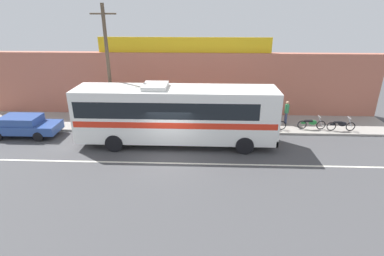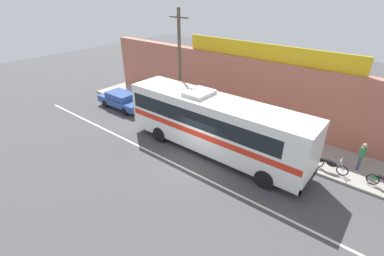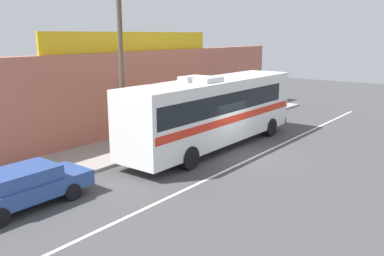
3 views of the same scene
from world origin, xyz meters
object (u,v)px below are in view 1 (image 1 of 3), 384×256
motorcycle_blue (341,125)px  motorcycle_red (311,123)px  intercity_bus (175,112)px  parked_car (23,125)px  motorcycle_purple (272,124)px  utility_pole (109,68)px  pedestrian_far_right (287,111)px  motorcycle_black (249,123)px

motorcycle_blue → motorcycle_red: (-1.89, 0.20, 0.00)m
intercity_bus → parked_car: 10.16m
intercity_bus → motorcycle_purple: size_ratio=6.28×
utility_pole → motorcycle_red: size_ratio=4.23×
parked_car → motorcycle_blue: bearing=3.8°
pedestrian_far_right → motorcycle_black: bearing=-157.4°
pedestrian_far_right → intercity_bus: bearing=-155.5°
parked_car → motorcycle_black: parked_car is taller
intercity_bus → motorcycle_blue: 11.29m
motorcycle_red → pedestrian_far_right: 1.87m
utility_pole → motorcycle_black: (9.23, 0.36, -3.72)m
intercity_bus → pedestrian_far_right: bearing=24.5°
intercity_bus → motorcycle_purple: intercity_bus is taller
motorcycle_black → parked_car: bearing=-174.3°
motorcycle_black → motorcycle_red: (4.20, 0.11, 0.00)m
motorcycle_purple → motorcycle_black: same height
motorcycle_purple → pedestrian_far_right: pedestrian_far_right is taller
motorcycle_black → pedestrian_far_right: bearing=22.6°
parked_car → utility_pole: utility_pole is taller
utility_pole → pedestrian_far_right: (11.98, 1.50, -3.17)m
motorcycle_blue → motorcycle_red: bearing=174.0°
utility_pole → pedestrian_far_right: 12.48m
motorcycle_black → motorcycle_red: same height
motorcycle_red → motorcycle_blue: bearing=-6.0°
intercity_bus → motorcycle_black: (4.87, 2.32, -1.50)m
intercity_bus → utility_pole: bearing=155.7°
motorcycle_red → pedestrian_far_right: pedestrian_far_right is taller
intercity_bus → pedestrian_far_right: (7.61, 3.46, -0.96)m
motorcycle_black → motorcycle_blue: 6.10m
motorcycle_purple → pedestrian_far_right: 1.81m
intercity_bus → utility_pole: 5.27m
motorcycle_blue → motorcycle_red: size_ratio=1.00×
motorcycle_purple → motorcycle_red: same height
motorcycle_red → pedestrian_far_right: size_ratio=1.14×
utility_pole → pedestrian_far_right: bearing=7.1°
motorcycle_blue → pedestrian_far_right: bearing=159.8°
utility_pole → motorcycle_black: utility_pole is taller
parked_car → intercity_bus: bearing=-4.7°
utility_pole → motorcycle_black: bearing=2.2°
motorcycle_blue → pedestrian_far_right: pedestrian_far_right is taller
motorcycle_black → pedestrian_far_right: size_ratio=1.12×
parked_car → pedestrian_far_right: size_ratio=2.73×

